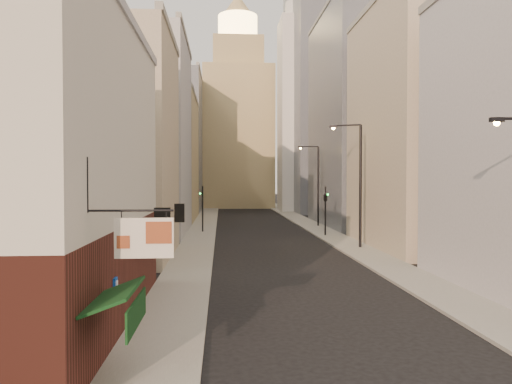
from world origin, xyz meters
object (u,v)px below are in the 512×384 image
white_tower (302,107)px  traffic_light_left (203,199)px  streetlamp_far (316,181)px  traffic_light_right (325,198)px  streetlamp_mid (357,178)px  clock_tower (238,121)px

white_tower → traffic_light_left: size_ratio=8.30×
white_tower → traffic_light_left: (-16.40, -35.40, -15.00)m
white_tower → streetlamp_far: (-3.06, -29.59, -13.07)m
traffic_light_left → traffic_light_right: 13.07m
white_tower → streetlamp_mid: size_ratio=4.05×
streetlamp_mid → traffic_light_left: (-13.14, 13.01, -2.25)m
traffic_light_left → streetlamp_far: bearing=-161.6°
white_tower → traffic_light_right: white_tower is taller
clock_tower → traffic_light_left: (-5.40, -49.40, -14.02)m
clock_tower → white_tower: bearing=-51.8°
white_tower → traffic_light_right: (-4.05, -39.68, -14.75)m
streetlamp_far → traffic_light_left: 14.69m
streetlamp_mid → white_tower: bearing=110.6°
clock_tower → white_tower: (11.00, -14.00, 0.97)m
white_tower → streetlamp_far: size_ratio=4.28×
white_tower → traffic_light_right: 42.53m
streetlamp_far → traffic_light_right: 10.28m
clock_tower → streetlamp_mid: bearing=-82.9°
streetlamp_mid → traffic_light_left: bearing=159.7°
white_tower → streetlamp_mid: (-3.26, -48.41, -12.75)m
white_tower → traffic_light_left: white_tower is taller
clock_tower → streetlamp_mid: size_ratio=4.38×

